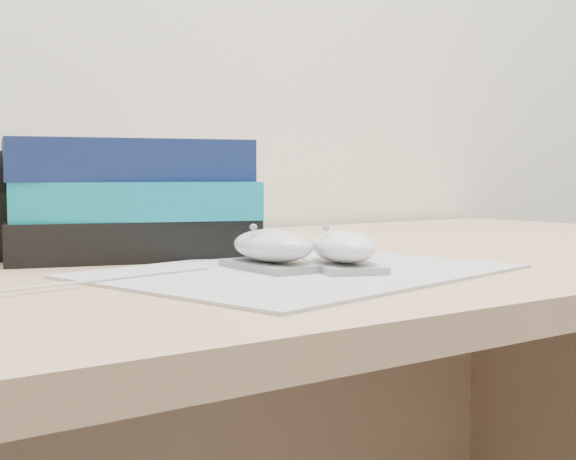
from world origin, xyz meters
TOP-DOWN VIEW (x-y plane):
  - desk at (0.00, 1.64)m, footprint 1.60×0.80m
  - mousepad at (-0.09, 1.42)m, footprint 0.43×0.37m
  - mouse_rear at (-0.11, 1.44)m, footprint 0.06×0.11m
  - mouse_front at (-0.06, 1.40)m, footprint 0.10×0.12m
  - usb_cable at (-0.27, 1.46)m, footprint 0.21×0.05m
  - book_stack at (-0.15, 1.68)m, footprint 0.33×0.29m

SIDE VIEW (x-z plane):
  - desk at x=0.00m, z-range 0.13..0.86m
  - mousepad at x=-0.09m, z-range 0.73..0.73m
  - usb_cable at x=-0.27m, z-range 0.73..0.74m
  - mouse_front at x=-0.06m, z-range 0.73..0.77m
  - mouse_rear at x=-0.11m, z-range 0.73..0.78m
  - book_stack at x=-0.15m, z-range 0.73..0.86m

